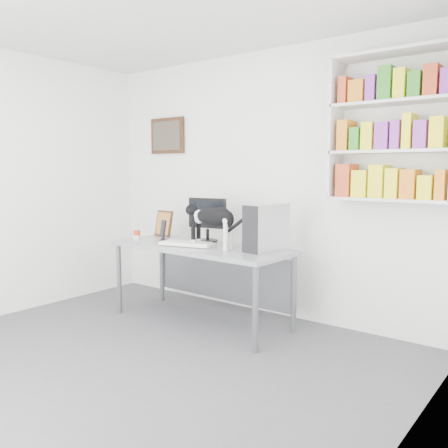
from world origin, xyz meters
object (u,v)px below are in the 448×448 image
object	(u,v)px
soup_can	(137,235)
cat	(213,227)
keyboard	(187,244)
bookshelf	(392,127)
pc_tower	(266,228)
monitor	(208,219)
desk	(201,284)
leaning_print	(164,223)
speaker	(163,230)

from	to	relation	value
soup_can	cat	distance (m)	0.96
keyboard	cat	bearing A→B (deg)	-4.10
bookshelf	keyboard	bearing A→B (deg)	-159.32
pc_tower	soup_can	size ratio (longest dim) A/B	4.18
cat	bookshelf	bearing A→B (deg)	24.59
monitor	keyboard	distance (m)	0.40
bookshelf	monitor	xyz separation A→B (m)	(-1.73, -0.30, -0.86)
desk	cat	size ratio (longest dim) A/B	2.85
desk	monitor	distance (m)	0.66
soup_can	keyboard	bearing A→B (deg)	3.76
keyboard	pc_tower	size ratio (longest dim) A/B	1.22
monitor	cat	size ratio (longest dim) A/B	0.70
monitor	soup_can	world-z (taller)	monitor
leaning_print	cat	size ratio (longest dim) A/B	0.45
pc_tower	cat	distance (m)	0.51
keyboard	pc_tower	distance (m)	0.82
desk	pc_tower	world-z (taller)	pc_tower
desk	cat	distance (m)	0.62
monitor	keyboard	xyz separation A→B (m)	(0.02, -0.34, -0.21)
speaker	cat	xyz separation A→B (m)	(0.70, -0.05, 0.09)
desk	speaker	world-z (taller)	speaker
bookshelf	speaker	distance (m)	2.40
bookshelf	cat	world-z (taller)	bookshelf
soup_can	leaning_print	bearing A→B (deg)	87.93
speaker	soup_can	xyz separation A→B (m)	(-0.24, -0.14, -0.06)
desk	speaker	xyz separation A→B (m)	(-0.50, -0.00, 0.50)
keyboard	pc_tower	world-z (taller)	pc_tower
pc_tower	cat	size ratio (longest dim) A/B	0.66
desk	keyboard	xyz separation A→B (m)	(-0.08, -0.10, 0.40)
keyboard	cat	size ratio (longest dim) A/B	0.80
pc_tower	bookshelf	bearing A→B (deg)	33.59
desk	keyboard	world-z (taller)	keyboard
leaning_print	monitor	bearing A→B (deg)	2.99
bookshelf	cat	bearing A→B (deg)	-157.27
keyboard	soup_can	world-z (taller)	soup_can
bookshelf	pc_tower	distance (m)	1.35
cat	leaning_print	bearing A→B (deg)	164.35
bookshelf	leaning_print	xyz separation A→B (m)	(-2.36, -0.30, -0.94)
bookshelf	monitor	size ratio (longest dim) A/B	2.73
monitor	leaning_print	bearing A→B (deg)	171.09
speaker	cat	distance (m)	0.71
cat	desk	bearing A→B (deg)	166.27
desk	cat	world-z (taller)	cat
leaning_print	soup_can	size ratio (longest dim) A/B	2.87
cat	pc_tower	bearing A→B (deg)	19.88
desk	cat	xyz separation A→B (m)	(0.20, -0.06, 0.58)
desk	speaker	size ratio (longest dim) A/B	8.27
bookshelf	speaker	bearing A→B (deg)	-165.62
keyboard	leaning_print	bearing A→B (deg)	138.78
cat	soup_can	bearing A→B (deg)	-172.68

